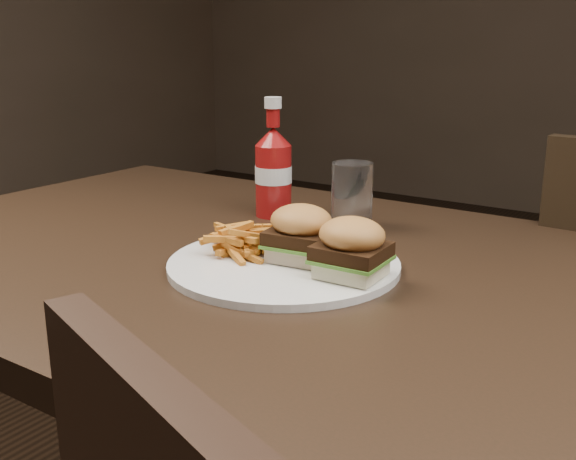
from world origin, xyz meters
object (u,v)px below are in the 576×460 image
Objects in this scene: plate at (284,264)px; tumbler at (352,195)px; ketchup_bottle at (273,181)px; dining_table at (240,262)px.

plate is 0.23m from tumbler.
ketchup_bottle is at bearing -178.87° from tumbler.
dining_table is at bearing -113.46° from tumbler.
ketchup_bottle is 0.15m from tumbler.
tumbler is (-0.02, 0.22, 0.05)m from plate.
dining_table is 3.90× the size of plate.
ketchup_bottle is (-0.07, 0.18, 0.08)m from dining_table.
plate is 0.28m from ketchup_bottle.
plate is at bearing -84.86° from tumbler.
tumbler is (0.15, 0.00, -0.01)m from ketchup_bottle.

